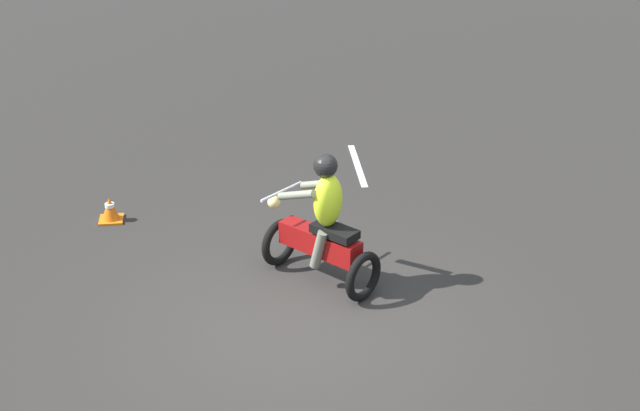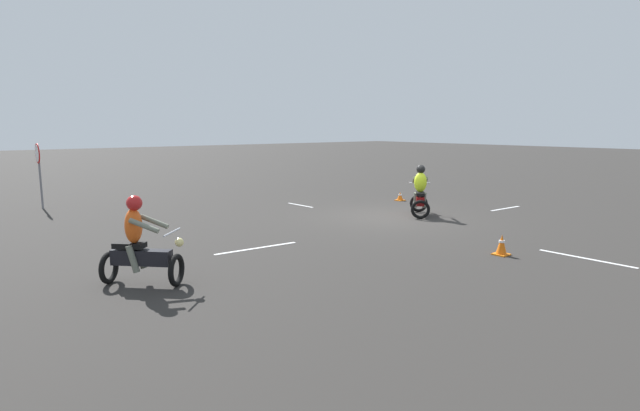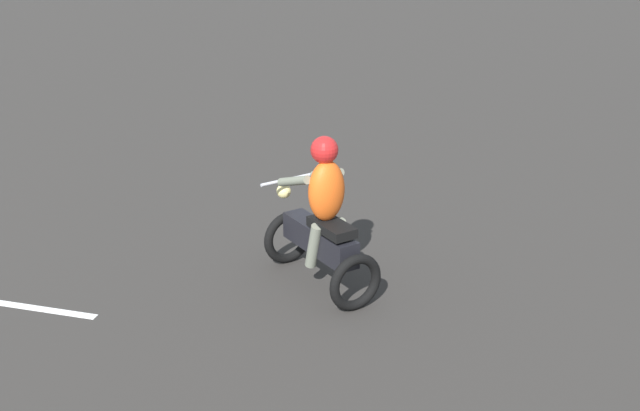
{
  "view_description": "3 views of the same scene",
  "coord_description": "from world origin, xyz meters",
  "px_view_note": "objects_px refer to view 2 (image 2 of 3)",
  "views": [
    {
      "loc": [
        0.75,
        8.2,
        5.41
      ],
      "look_at": [
        -0.4,
        -0.97,
        1.0
      ],
      "focal_mm": 50.0,
      "sensor_mm": 36.0,
      "label": 1
    },
    {
      "loc": [
        -10.88,
        11.63,
        2.88
      ],
      "look_at": [
        -1.18,
        3.83,
        0.9
      ],
      "focal_mm": 28.0,
      "sensor_mm": 36.0,
      "label": 2
    },
    {
      "loc": [
        6.27,
        10.35,
        4.31
      ],
      "look_at": [
        -1.97,
        8.64,
        0.9
      ],
      "focal_mm": 50.0,
      "sensor_mm": 36.0,
      "label": 3
    }
  ],
  "objects_px": {
    "motorcycle_rider_background": "(139,246)",
    "traffic_cone_near_left": "(502,245)",
    "stop_sign": "(38,162)",
    "traffic_cone_mid_center": "(400,196)",
    "motorcycle_rider_foreground": "(420,193)"
  },
  "relations": [
    {
      "from": "motorcycle_rider_foreground",
      "to": "traffic_cone_near_left",
      "type": "relative_size",
      "value": 3.56
    },
    {
      "from": "motorcycle_rider_foreground",
      "to": "traffic_cone_mid_center",
      "type": "xyz_separation_m",
      "value": [
        2.65,
        -1.99,
        -0.56
      ]
    },
    {
      "from": "motorcycle_rider_background",
      "to": "traffic_cone_near_left",
      "type": "bearing_deg",
      "value": 112.95
    },
    {
      "from": "stop_sign",
      "to": "motorcycle_rider_foreground",
      "type": "bearing_deg",
      "value": -134.79
    },
    {
      "from": "stop_sign",
      "to": "motorcycle_rider_background",
      "type": "bearing_deg",
      "value": 178.54
    },
    {
      "from": "motorcycle_rider_foreground",
      "to": "motorcycle_rider_background",
      "type": "relative_size",
      "value": 1.0
    },
    {
      "from": "motorcycle_rider_background",
      "to": "traffic_cone_mid_center",
      "type": "xyz_separation_m",
      "value": [
        4.17,
        -11.6,
        -0.56
      ]
    },
    {
      "from": "motorcycle_rider_foreground",
      "to": "stop_sign",
      "type": "bearing_deg",
      "value": -177.34
    },
    {
      "from": "motorcycle_rider_background",
      "to": "traffic_cone_mid_center",
      "type": "height_order",
      "value": "motorcycle_rider_background"
    },
    {
      "from": "motorcycle_rider_foreground",
      "to": "stop_sign",
      "type": "relative_size",
      "value": 0.72
    },
    {
      "from": "traffic_cone_near_left",
      "to": "traffic_cone_mid_center",
      "type": "height_order",
      "value": "traffic_cone_near_left"
    },
    {
      "from": "stop_sign",
      "to": "traffic_cone_mid_center",
      "type": "xyz_separation_m",
      "value": [
        -6.62,
        -11.32,
        -1.47
      ]
    },
    {
      "from": "motorcycle_rider_foreground",
      "to": "motorcycle_rider_background",
      "type": "bearing_deg",
      "value": -123.53
    },
    {
      "from": "motorcycle_rider_foreground",
      "to": "traffic_cone_near_left",
      "type": "xyz_separation_m",
      "value": [
        -4.48,
        2.5,
        -0.5
      ]
    },
    {
      "from": "traffic_cone_mid_center",
      "to": "traffic_cone_near_left",
      "type": "bearing_deg",
      "value": 147.78
    }
  ]
}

